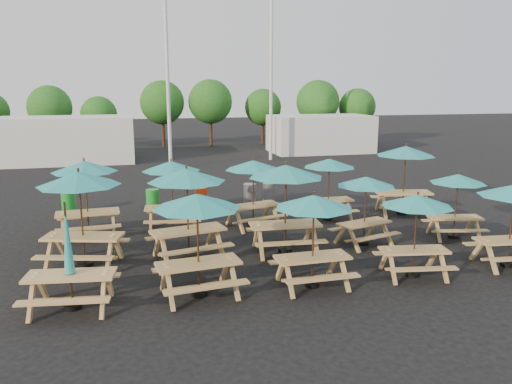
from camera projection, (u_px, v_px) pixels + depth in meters
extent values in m
plane|color=black|center=(267.00, 235.00, 15.84)|extent=(120.00, 120.00, 0.00)
cube|color=tan|center=(70.00, 275.00, 10.48)|extent=(1.91, 0.94, 0.06)
cube|color=tan|center=(63.00, 302.00, 9.88)|extent=(1.85, 0.49, 0.04)
cube|color=tan|center=(79.00, 277.00, 11.19)|extent=(1.85, 0.49, 0.04)
cylinder|color=black|center=(73.00, 306.00, 10.62)|extent=(0.37, 0.37, 0.10)
cylinder|color=brown|center=(69.00, 256.00, 10.39)|extent=(0.04, 0.04, 2.34)
cone|color=teal|center=(67.00, 238.00, 10.30)|extent=(0.22, 0.22, 1.53)
cube|color=tan|center=(83.00, 236.00, 12.94)|extent=(2.13, 1.27, 0.07)
cube|color=tan|center=(73.00, 258.00, 12.29)|extent=(2.00, 0.79, 0.04)
cube|color=tan|center=(94.00, 240.00, 13.72)|extent=(2.00, 0.79, 0.04)
cylinder|color=black|center=(85.00, 264.00, 13.10)|extent=(0.40, 0.40, 0.11)
cylinder|color=brown|center=(82.00, 220.00, 12.85)|extent=(0.05, 0.05, 2.55)
cone|color=teal|center=(79.00, 179.00, 12.62)|extent=(2.58, 2.58, 0.35)
cube|color=tan|center=(88.00, 213.00, 15.55)|extent=(1.96, 0.89, 0.06)
cube|color=tan|center=(88.00, 228.00, 14.96)|extent=(1.92, 0.41, 0.04)
cube|color=tan|center=(88.00, 217.00, 16.26)|extent=(1.92, 0.41, 0.04)
cylinder|color=black|center=(89.00, 235.00, 15.70)|extent=(0.38, 0.38, 0.11)
cylinder|color=brown|center=(87.00, 199.00, 15.45)|extent=(0.05, 0.05, 2.43)
cone|color=teal|center=(84.00, 166.00, 15.24)|extent=(2.16, 2.16, 0.34)
cube|color=tan|center=(198.00, 263.00, 11.14)|extent=(1.94, 0.96, 0.06)
cube|color=tan|center=(207.00, 287.00, 10.58)|extent=(1.88, 0.50, 0.04)
cube|color=tan|center=(191.00, 266.00, 11.83)|extent=(1.88, 0.50, 0.04)
cylinder|color=black|center=(199.00, 293.00, 11.29)|extent=(0.37, 0.37, 0.10)
cylinder|color=brown|center=(198.00, 245.00, 11.06)|extent=(0.05, 0.05, 2.38)
cone|color=teal|center=(197.00, 201.00, 10.85)|extent=(2.20, 2.20, 0.33)
cube|color=tan|center=(188.00, 230.00, 13.51)|extent=(2.11, 1.20, 0.07)
cube|color=tan|center=(198.00, 249.00, 12.94)|extent=(2.00, 0.71, 0.04)
cube|color=tan|center=(180.00, 235.00, 14.22)|extent=(2.00, 0.71, 0.04)
cylinder|color=black|center=(189.00, 257.00, 13.67)|extent=(0.40, 0.40, 0.11)
cylinder|color=brown|center=(188.00, 214.00, 13.42)|extent=(0.05, 0.05, 2.54)
cone|color=teal|center=(187.00, 175.00, 13.20)|extent=(2.51, 2.51, 0.35)
cube|color=tan|center=(173.00, 207.00, 16.38)|extent=(1.86, 0.87, 0.06)
cube|color=tan|center=(172.00, 221.00, 15.80)|extent=(1.81, 0.43, 0.04)
cube|color=tan|center=(173.00, 211.00, 17.08)|extent=(1.81, 0.43, 0.04)
cylinder|color=black|center=(173.00, 228.00, 16.52)|extent=(0.36, 0.36, 0.10)
cylinder|color=brown|center=(172.00, 195.00, 16.29)|extent=(0.04, 0.04, 2.30)
cone|color=teal|center=(171.00, 166.00, 16.09)|extent=(2.07, 2.07, 0.32)
cube|color=tan|center=(313.00, 257.00, 11.68)|extent=(1.77, 0.73, 0.06)
cube|color=tan|center=(323.00, 278.00, 11.13)|extent=(1.76, 0.29, 0.04)
cube|color=tan|center=(303.00, 260.00, 12.34)|extent=(1.76, 0.29, 0.04)
cylinder|color=black|center=(312.00, 284.00, 11.82)|extent=(0.35, 0.35, 0.10)
cylinder|color=brown|center=(313.00, 241.00, 11.59)|extent=(0.04, 0.04, 2.23)
cone|color=teal|center=(314.00, 202.00, 11.40)|extent=(1.90, 1.90, 0.31)
cube|color=tan|center=(285.00, 224.00, 14.09)|extent=(2.04, 0.90, 0.07)
cube|color=tan|center=(291.00, 243.00, 13.45)|extent=(2.01, 0.40, 0.04)
cube|color=tan|center=(279.00, 228.00, 14.86)|extent=(2.01, 0.40, 0.04)
cylinder|color=black|center=(285.00, 250.00, 14.25)|extent=(0.40, 0.40, 0.11)
cylinder|color=brown|center=(285.00, 209.00, 13.99)|extent=(0.05, 0.05, 2.55)
cone|color=teal|center=(286.00, 171.00, 13.77)|extent=(2.23, 2.23, 0.35)
cube|color=tan|center=(253.00, 205.00, 16.67)|extent=(1.91, 1.15, 0.06)
cube|color=tan|center=(263.00, 218.00, 16.18)|extent=(1.79, 0.72, 0.04)
cube|color=tan|center=(244.00, 210.00, 17.29)|extent=(1.79, 0.72, 0.04)
cylinder|color=black|center=(253.00, 225.00, 16.82)|extent=(0.36, 0.36, 0.10)
cylinder|color=brown|center=(253.00, 194.00, 16.59)|extent=(0.04, 0.04, 2.28)
cone|color=teal|center=(253.00, 165.00, 16.39)|extent=(2.32, 2.32, 0.32)
cube|color=tan|center=(414.00, 250.00, 12.31)|extent=(1.72, 0.88, 0.05)
cube|color=tan|center=(424.00, 269.00, 11.78)|extent=(1.66, 0.47, 0.04)
cube|color=tan|center=(404.00, 252.00, 12.96)|extent=(1.66, 0.47, 0.04)
cylinder|color=black|center=(412.00, 274.00, 12.45)|extent=(0.33, 0.33, 0.09)
cylinder|color=brown|center=(415.00, 236.00, 12.24)|extent=(0.04, 0.04, 2.10)
cone|color=teal|center=(418.00, 200.00, 12.05)|extent=(1.97, 1.97, 0.29)
cube|color=tan|center=(364.00, 223.00, 14.80)|extent=(1.74, 1.06, 0.05)
cube|color=tan|center=(378.00, 236.00, 14.34)|extent=(1.63, 0.67, 0.04)
cube|color=tan|center=(351.00, 226.00, 15.36)|extent=(1.63, 0.67, 0.04)
cylinder|color=black|center=(363.00, 243.00, 14.93)|extent=(0.33, 0.33, 0.09)
cylinder|color=brown|center=(365.00, 211.00, 14.72)|extent=(0.04, 0.04, 2.08)
cone|color=teal|center=(366.00, 181.00, 14.54)|extent=(2.13, 2.13, 0.29)
cube|color=tan|center=(328.00, 200.00, 17.58)|extent=(1.73, 0.69, 0.06)
cube|color=tan|center=(335.00, 212.00, 17.04)|extent=(1.72, 0.26, 0.04)
cube|color=tan|center=(321.00, 204.00, 18.24)|extent=(1.72, 0.26, 0.04)
cylinder|color=black|center=(328.00, 218.00, 17.72)|extent=(0.34, 0.34, 0.10)
cylinder|color=brown|center=(329.00, 189.00, 17.50)|extent=(0.04, 0.04, 2.20)
cone|color=teal|center=(329.00, 163.00, 17.31)|extent=(1.83, 1.83, 0.31)
cube|color=tan|center=(509.00, 240.00, 13.01)|extent=(1.78, 0.83, 0.06)
cube|color=tan|center=(494.00, 243.00, 13.69)|extent=(1.74, 0.40, 0.04)
cylinder|color=black|center=(507.00, 264.00, 13.15)|extent=(0.35, 0.35, 0.10)
cylinder|color=brown|center=(511.00, 225.00, 12.93)|extent=(0.04, 0.04, 2.21)
cube|color=tan|center=(455.00, 217.00, 15.47)|extent=(1.69, 0.94, 0.05)
cube|color=tan|center=(462.00, 231.00, 14.95)|extent=(1.61, 0.55, 0.04)
cube|color=tan|center=(447.00, 220.00, 16.09)|extent=(1.61, 0.55, 0.04)
cylinder|color=black|center=(453.00, 236.00, 15.60)|extent=(0.32, 0.32, 0.09)
cylinder|color=brown|center=(456.00, 206.00, 15.39)|extent=(0.04, 0.04, 2.04)
cone|color=teal|center=(458.00, 179.00, 15.22)|extent=(2.00, 2.00, 0.28)
cube|color=tan|center=(403.00, 192.00, 18.30)|extent=(2.12, 1.20, 0.07)
cube|color=tan|center=(409.00, 206.00, 17.65)|extent=(2.01, 0.71, 0.04)
cube|color=tan|center=(397.00, 197.00, 19.08)|extent=(2.01, 0.71, 0.04)
cylinder|color=black|center=(402.00, 213.00, 18.46)|extent=(0.40, 0.40, 0.11)
cylinder|color=brown|center=(404.00, 180.00, 18.20)|extent=(0.05, 0.05, 2.56)
cone|color=teal|center=(406.00, 151.00, 17.98)|extent=(2.52, 2.52, 0.36)
cylinder|color=#1A9228|center=(68.00, 203.00, 18.47)|extent=(0.50, 0.50, 0.80)
cylinder|color=#1A9228|center=(153.00, 200.00, 19.05)|extent=(0.50, 0.50, 0.80)
cylinder|color=red|center=(201.00, 198.00, 19.40)|extent=(0.50, 0.50, 0.80)
cylinder|color=gray|center=(250.00, 194.00, 20.11)|extent=(0.50, 0.50, 0.80)
cylinder|color=gray|center=(269.00, 193.00, 20.26)|extent=(0.50, 0.50, 0.80)
cylinder|color=silver|center=(167.00, 61.00, 27.43)|extent=(0.20, 0.20, 12.00)
cylinder|color=silver|center=(271.00, 64.00, 30.83)|extent=(0.20, 0.20, 12.00)
cube|color=silver|center=(67.00, 140.00, 30.80)|extent=(8.00, 4.00, 2.80)
cube|color=silver|center=(320.00, 134.00, 35.70)|extent=(7.00, 4.00, 2.60)
cylinder|color=#382314|center=(52.00, 136.00, 36.07)|extent=(0.24, 0.24, 2.14)
sphere|color=#1E5919|center=(50.00, 107.00, 35.63)|extent=(3.11, 3.11, 3.11)
cylinder|color=#382314|center=(100.00, 138.00, 36.65)|extent=(0.24, 0.24, 1.78)
sphere|color=#1E5919|center=(99.00, 114.00, 36.28)|extent=(2.59, 2.59, 2.59)
cylinder|color=#382314|center=(163.00, 132.00, 38.68)|extent=(0.24, 0.24, 2.31)
sphere|color=#1E5919|center=(162.00, 102.00, 38.20)|extent=(3.36, 3.36, 3.36)
cylinder|color=#382314|center=(211.00, 131.00, 39.08)|extent=(0.24, 0.24, 2.35)
sphere|color=#1E5919|center=(210.00, 102.00, 38.60)|extent=(3.41, 3.41, 3.41)
cylinder|color=#382314|center=(263.00, 132.00, 40.51)|extent=(0.24, 0.24, 2.02)
sphere|color=#1E5919|center=(263.00, 107.00, 40.10)|extent=(2.94, 2.94, 2.94)
cylinder|color=#382314|center=(317.00, 131.00, 39.72)|extent=(0.24, 0.24, 2.32)
sphere|color=#1E5919|center=(318.00, 102.00, 39.25)|extent=(3.38, 3.38, 3.38)
cylinder|color=#382314|center=(356.00, 132.00, 40.56)|extent=(0.24, 0.24, 2.03)
sphere|color=#1E5919|center=(357.00, 107.00, 40.15)|extent=(2.95, 2.95, 2.95)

